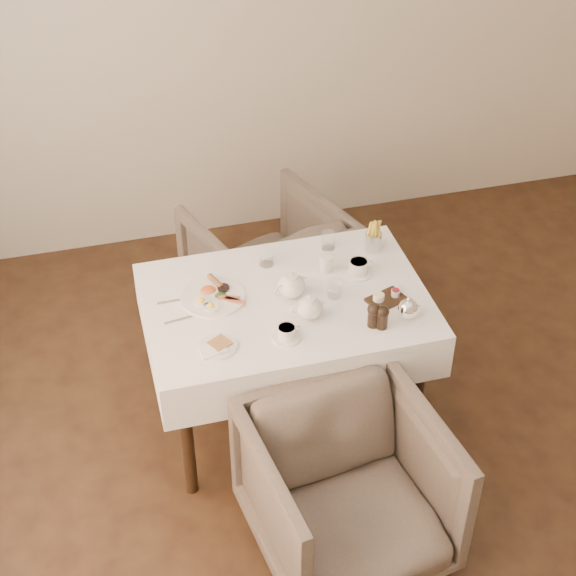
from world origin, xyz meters
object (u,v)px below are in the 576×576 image
(armchair_far, at_px, (268,265))
(table, at_px, (286,319))
(armchair_near, at_px, (348,491))
(breakfast_plate, at_px, (213,296))
(teapot_centre, at_px, (291,284))

(armchair_far, bearing_deg, table, 62.92)
(table, height_order, armchair_near, table)
(table, xyz_separation_m, armchair_far, (0.11, 0.80, -0.29))
(armchair_near, relative_size, armchair_far, 1.01)
(table, height_order, armchair_far, table)
(armchair_near, bearing_deg, armchair_far, 79.76)
(table, xyz_separation_m, breakfast_plate, (-0.32, 0.09, 0.13))
(breakfast_plate, relative_size, teapot_centre, 1.69)
(table, distance_m, armchair_near, 0.85)
(armchair_far, bearing_deg, teapot_centre, 64.85)
(armchair_near, height_order, armchair_far, armchair_near)
(armchair_near, relative_size, breakfast_plate, 2.64)
(teapot_centre, bearing_deg, armchair_near, -109.82)
(armchair_far, xyz_separation_m, breakfast_plate, (-0.43, -0.71, 0.42))
(armchair_near, xyz_separation_m, armchair_far, (0.06, 1.60, -0.01))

